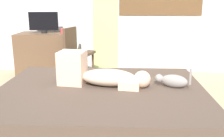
{
  "coord_description": "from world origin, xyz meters",
  "views": [
    {
      "loc": [
        0.12,
        -2.42,
        1.27
      ],
      "look_at": [
        0.0,
        0.21,
        0.58
      ],
      "focal_mm": 41.64,
      "sensor_mm": 36.0,
      "label": 1
    }
  ],
  "objects_px": {
    "person_lying": "(99,74)",
    "desk": "(46,55)",
    "bed": "(101,109)",
    "tv_monitor": "(44,22)",
    "cat": "(172,81)",
    "cup": "(62,31)",
    "chair_by_desk": "(76,50)"
  },
  "relations": [
    {
      "from": "cup",
      "to": "chair_by_desk",
      "type": "height_order",
      "value": "chair_by_desk"
    },
    {
      "from": "person_lying",
      "to": "cup",
      "type": "relative_size",
      "value": 10.8
    },
    {
      "from": "cat",
      "to": "desk",
      "type": "relative_size",
      "value": 0.38
    },
    {
      "from": "person_lying",
      "to": "cat",
      "type": "height_order",
      "value": "person_lying"
    },
    {
      "from": "cat",
      "to": "bed",
      "type": "bearing_deg",
      "value": -174.84
    },
    {
      "from": "person_lying",
      "to": "desk",
      "type": "distance_m",
      "value": 2.11
    },
    {
      "from": "person_lying",
      "to": "cup",
      "type": "height_order",
      "value": "cup"
    },
    {
      "from": "cat",
      "to": "chair_by_desk",
      "type": "bearing_deg",
      "value": 128.38
    },
    {
      "from": "bed",
      "to": "person_lying",
      "type": "xyz_separation_m",
      "value": [
        -0.03,
        0.1,
        0.33
      ]
    },
    {
      "from": "bed",
      "to": "tv_monitor",
      "type": "relative_size",
      "value": 4.38
    },
    {
      "from": "cat",
      "to": "cup",
      "type": "height_order",
      "value": "cup"
    },
    {
      "from": "cat",
      "to": "tv_monitor",
      "type": "relative_size",
      "value": 0.7
    },
    {
      "from": "person_lying",
      "to": "cup",
      "type": "bearing_deg",
      "value": 113.74
    },
    {
      "from": "chair_by_desk",
      "to": "bed",
      "type": "bearing_deg",
      "value": -71.79
    },
    {
      "from": "cup",
      "to": "bed",
      "type": "bearing_deg",
      "value": -66.73
    },
    {
      "from": "desk",
      "to": "tv_monitor",
      "type": "height_order",
      "value": "tv_monitor"
    },
    {
      "from": "chair_by_desk",
      "to": "tv_monitor",
      "type": "bearing_deg",
      "value": 155.39
    },
    {
      "from": "tv_monitor",
      "to": "chair_by_desk",
      "type": "relative_size",
      "value": 0.56
    },
    {
      "from": "bed",
      "to": "cat",
      "type": "distance_m",
      "value": 0.77
    },
    {
      "from": "bed",
      "to": "cat",
      "type": "height_order",
      "value": "cat"
    },
    {
      "from": "cat",
      "to": "tv_monitor",
      "type": "distance_m",
      "value": 2.63
    },
    {
      "from": "tv_monitor",
      "to": "chair_by_desk",
      "type": "bearing_deg",
      "value": -24.61
    },
    {
      "from": "tv_monitor",
      "to": "chair_by_desk",
      "type": "height_order",
      "value": "tv_monitor"
    },
    {
      "from": "bed",
      "to": "tv_monitor",
      "type": "distance_m",
      "value": 2.32
    },
    {
      "from": "desk",
      "to": "tv_monitor",
      "type": "distance_m",
      "value": 0.55
    },
    {
      "from": "bed",
      "to": "chair_by_desk",
      "type": "distance_m",
      "value": 1.75
    },
    {
      "from": "bed",
      "to": "person_lying",
      "type": "bearing_deg",
      "value": 104.71
    },
    {
      "from": "cat",
      "to": "desk",
      "type": "height_order",
      "value": "desk"
    },
    {
      "from": "cat",
      "to": "chair_by_desk",
      "type": "height_order",
      "value": "chair_by_desk"
    },
    {
      "from": "chair_by_desk",
      "to": "cup",
      "type": "bearing_deg",
      "value": 139.96
    },
    {
      "from": "desk",
      "to": "cup",
      "type": "bearing_deg",
      "value": -8.35
    },
    {
      "from": "desk",
      "to": "cup",
      "type": "relative_size",
      "value": 10.3
    }
  ]
}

